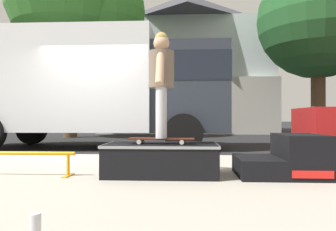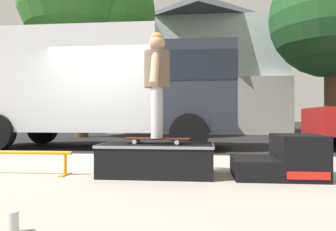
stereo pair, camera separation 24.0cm
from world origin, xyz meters
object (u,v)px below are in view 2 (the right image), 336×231
at_px(street_tree_main, 89,3).
at_px(grind_rail, 6,156).
at_px(kicker_ramp, 284,160).
at_px(box_truck, 105,85).
at_px(skate_box, 157,158).
at_px(skateboard, 157,139).
at_px(skater_kid, 157,76).
at_px(soda_can, 13,222).

bearing_deg(street_tree_main, grind_rail, -76.22).
bearing_deg(street_tree_main, kicker_ramp, -59.24).
distance_m(grind_rail, box_truck, 5.20).
distance_m(kicker_ramp, box_truck, 6.19).
bearing_deg(skate_box, box_truck, 113.29).
bearing_deg(box_truck, kicker_ramp, -53.87).
bearing_deg(skateboard, skater_kid, -63.43).
xyz_separation_m(skateboard, soda_can, (-0.57, -2.05, -0.37)).
height_order(kicker_ramp, soda_can, kicker_ramp).
bearing_deg(box_truck, soda_can, -77.61).
relative_size(skate_box, skater_kid, 1.06).
height_order(grind_rail, skateboard, skateboard).
height_order(kicker_ramp, street_tree_main, street_tree_main).
distance_m(skate_box, soda_can, 2.15).
bearing_deg(grind_rail, street_tree_main, 103.78).
relative_size(soda_can, street_tree_main, 0.02).
bearing_deg(grind_rail, skateboard, 3.42).
bearing_deg(kicker_ramp, grind_rail, -177.68).
xyz_separation_m(kicker_ramp, soda_can, (-2.03, -2.07, -0.14)).
xyz_separation_m(skate_box, kicker_ramp, (1.46, -0.00, 0.00)).
bearing_deg(skateboard, kicker_ramp, 0.93).
xyz_separation_m(soda_can, street_tree_main, (-3.62, 11.57, 5.41)).
relative_size(skater_kid, soda_can, 9.94).
relative_size(skateboard, box_truck, 0.11).
bearing_deg(kicker_ramp, soda_can, -134.47).
xyz_separation_m(skateboard, skater_kid, (0.00, -0.00, 0.75)).
distance_m(skater_kid, box_truck, 5.35).
relative_size(skate_box, soda_can, 10.50).
height_order(soda_can, street_tree_main, street_tree_main).
xyz_separation_m(skate_box, skater_kid, (-0.00, -0.02, 0.98)).
distance_m(skate_box, box_truck, 5.48).
bearing_deg(skate_box, kicker_ramp, -0.02).
bearing_deg(soda_can, skate_box, 74.55).
bearing_deg(grind_rail, skater_kid, 3.42).
height_order(skate_box, skater_kid, skater_kid).
height_order(skate_box, skateboard, skateboard).
bearing_deg(grind_rail, box_truck, 93.07).
relative_size(kicker_ramp, grind_rail, 0.59).
bearing_deg(soda_can, grind_rail, 122.98).
relative_size(kicker_ramp, skateboard, 1.23).
xyz_separation_m(grind_rail, soda_can, (1.26, -1.94, -0.15)).
distance_m(skateboard, skater_kid, 0.75).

